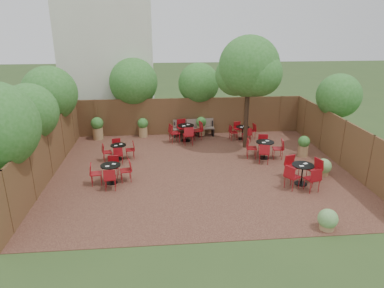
{
  "coord_description": "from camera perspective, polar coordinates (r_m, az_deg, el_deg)",
  "views": [
    {
      "loc": [
        -1.59,
        -13.17,
        5.85
      ],
      "look_at": [
        -0.33,
        0.5,
        1.0
      ],
      "focal_mm": 32.58,
      "sensor_mm": 36.0,
      "label": 1
    }
  ],
  "objects": [
    {
      "name": "low_shrubs",
      "position": [
        12.96,
        23.86,
        -7.55
      ],
      "size": [
        2.94,
        4.36,
        0.67
      ],
      "color": "#99784C",
      "rests_on": "courtyard_paving"
    },
    {
      "name": "planters",
      "position": [
        17.9,
        -3.9,
        2.33
      ],
      "size": [
        10.29,
        4.09,
        1.17
      ],
      "color": "#99784C",
      "rests_on": "courtyard_paving"
    },
    {
      "name": "courtyard_tree",
      "position": [
        16.39,
        9.27,
        11.9
      ],
      "size": [
        2.88,
        2.8,
        5.29
      ],
      "rotation": [
        0.0,
        0.0,
        0.33
      ],
      "color": "black",
      "rests_on": "courtyard_paving"
    },
    {
      "name": "park_bench_left",
      "position": [
        18.7,
        1.39,
        2.78
      ],
      "size": [
        1.49,
        0.59,
        0.9
      ],
      "rotation": [
        0.0,
        0.0,
        0.09
      ],
      "color": "brown",
      "rests_on": "courtyard_paving"
    },
    {
      "name": "courtyard_paving",
      "position": [
        14.5,
        1.5,
        -4.31
      ],
      "size": [
        12.0,
        10.0,
        0.02
      ],
      "primitive_type": "cube",
      "color": "#381C17",
      "rests_on": "ground"
    },
    {
      "name": "park_bench_right",
      "position": [
        18.64,
        -0.91,
        2.68
      ],
      "size": [
        1.42,
        0.48,
        0.87
      ],
      "rotation": [
        0.0,
        0.0,
        -0.02
      ],
      "color": "brown",
      "rests_on": "courtyard_paving"
    },
    {
      "name": "fence_right",
      "position": [
        15.96,
        23.46,
        0.1
      ],
      "size": [
        0.08,
        10.0,
        2.0
      ],
      "primitive_type": "cube",
      "color": "#4C2E1C",
      "rests_on": "ground"
    },
    {
      "name": "overhang_foliage",
      "position": [
        15.85,
        -10.71,
        7.75
      ],
      "size": [
        15.7,
        10.87,
        2.77
      ],
      "color": "#2D6B23",
      "rests_on": "ground"
    },
    {
      "name": "fence_back",
      "position": [
        18.87,
        -0.24,
        4.57
      ],
      "size": [
        12.0,
        0.08,
        2.0
      ],
      "primitive_type": "cube",
      "color": "#4C2E1C",
      "rests_on": "ground"
    },
    {
      "name": "fence_left",
      "position": [
        14.71,
        -22.37,
        -1.32
      ],
      "size": [
        0.08,
        10.0,
        2.0
      ],
      "primitive_type": "cube",
      "color": "#4C2E1C",
      "rests_on": "ground"
    },
    {
      "name": "ground",
      "position": [
        14.5,
        1.49,
        -4.35
      ],
      "size": [
        80.0,
        80.0,
        0.0
      ],
      "primitive_type": "plane",
      "color": "#354F23",
      "rests_on": "ground"
    },
    {
      "name": "bistro_tables",
      "position": [
        15.52,
        2.88,
        -0.87
      ],
      "size": [
        8.75,
        7.18,
        0.96
      ],
      "color": "black",
      "rests_on": "courtyard_paving"
    },
    {
      "name": "neighbour_building",
      "position": [
        21.45,
        -13.43,
        14.0
      ],
      "size": [
        5.0,
        4.0,
        8.0
      ],
      "primitive_type": "cube",
      "color": "silver",
      "rests_on": "ground"
    }
  ]
}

